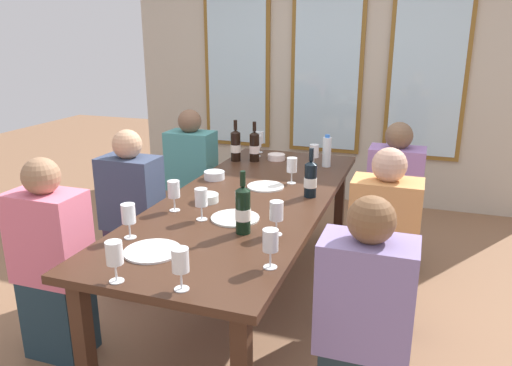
{
  "coord_description": "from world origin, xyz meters",
  "views": [
    {
      "loc": [
        0.97,
        -2.67,
        1.71
      ],
      "look_at": [
        0.0,
        0.14,
        0.79
      ],
      "focal_mm": 34.62,
      "sensor_mm": 36.0,
      "label": 1
    }
  ],
  "objects": [
    {
      "name": "ground_plane",
      "position": [
        0.0,
        0.0,
        0.0
      ],
      "size": [
        12.0,
        12.0,
        0.0
      ],
      "primitive_type": "plane",
      "color": "#886043"
    },
    {
      "name": "back_wall_with_windows",
      "position": [
        0.0,
        2.32,
        1.45
      ],
      "size": [
        4.14,
        0.1,
        2.9
      ],
      "color": "#BCB19E",
      "rests_on": "ground"
    },
    {
      "name": "dining_table",
      "position": [
        0.0,
        0.0,
        0.67
      ],
      "size": [
        0.94,
        2.45,
        0.74
      ],
      "color": "#402619",
      "rests_on": "ground"
    },
    {
      "name": "white_plate_0",
      "position": [
        0.04,
        0.23,
        0.74
      ],
      "size": [
        0.24,
        0.24,
        0.01
      ],
      "primitive_type": "cylinder",
      "color": "white",
      "rests_on": "dining_table"
    },
    {
      "name": "white_plate_1",
      "position": [
        -0.15,
        -0.87,
        0.74
      ],
      "size": [
        0.26,
        0.26,
        0.01
      ],
      "primitive_type": "cylinder",
      "color": "white",
      "rests_on": "dining_table"
    },
    {
      "name": "white_plate_2",
      "position": [
        0.05,
        -0.36,
        0.74
      ],
      "size": [
        0.26,
        0.26,
        0.01
      ],
      "primitive_type": "cylinder",
      "color": "white",
      "rests_on": "dining_table"
    },
    {
      "name": "wine_bottle_0",
      "position": [
        -0.25,
        0.83,
        0.86
      ],
      "size": [
        0.08,
        0.08,
        0.31
      ],
      "color": "black",
      "rests_on": "dining_table"
    },
    {
      "name": "wine_bottle_1",
      "position": [
        0.35,
        0.13,
        0.85
      ],
      "size": [
        0.08,
        0.08,
        0.3
      ],
      "color": "black",
      "rests_on": "dining_table"
    },
    {
      "name": "wine_bottle_2",
      "position": [
        0.16,
        -0.53,
        0.86
      ],
      "size": [
        0.08,
        0.08,
        0.32
      ],
      "color": "black",
      "rests_on": "dining_table"
    },
    {
      "name": "wine_bottle_3",
      "position": [
        -0.39,
        0.79,
        0.86
      ],
      "size": [
        0.08,
        0.08,
        0.32
      ],
      "color": "black",
      "rests_on": "dining_table"
    },
    {
      "name": "tasting_bowl_0",
      "position": [
        -0.35,
        0.28,
        0.77
      ],
      "size": [
        0.14,
        0.14,
        0.05
      ],
      "primitive_type": "cylinder",
      "color": "white",
      "rests_on": "dining_table"
    },
    {
      "name": "tasting_bowl_1",
      "position": [
        -0.21,
        -0.16,
        0.76
      ],
      "size": [
        0.14,
        0.14,
        0.05
      ],
      "primitive_type": "cylinder",
      "color": "white",
      "rests_on": "dining_table"
    },
    {
      "name": "tasting_bowl_2",
      "position": [
        -0.1,
        0.93,
        0.76
      ],
      "size": [
        0.14,
        0.14,
        0.04
      ],
      "primitive_type": "cylinder",
      "color": "white",
      "rests_on": "dining_table"
    },
    {
      "name": "water_bottle",
      "position": [
        0.31,
        0.86,
        0.85
      ],
      "size": [
        0.06,
        0.06,
        0.24
      ],
      "color": "white",
      "rests_on": "dining_table"
    },
    {
      "name": "wine_glass_0",
      "position": [
        -0.31,
        -0.35,
        0.86
      ],
      "size": [
        0.07,
        0.07,
        0.17
      ],
      "color": "white",
      "rests_on": "dining_table"
    },
    {
      "name": "wine_glass_1",
      "position": [
        -0.15,
        -1.17,
        0.86
      ],
      "size": [
        0.07,
        0.07,
        0.17
      ],
      "color": "white",
      "rests_on": "dining_table"
    },
    {
      "name": "wine_glass_2",
      "position": [
        -0.11,
        -0.43,
        0.86
      ],
      "size": [
        0.07,
        0.07,
        0.17
      ],
      "color": "white",
      "rests_on": "dining_table"
    },
    {
      "name": "wine_glass_3",
      "position": [
        -0.34,
        -0.77,
        0.86
      ],
      "size": [
        0.07,
        0.07,
        0.17
      ],
      "color": "white",
      "rests_on": "dining_table"
    },
    {
      "name": "wine_glass_4",
      "position": [
        -0.28,
        0.98,
        0.86
      ],
      "size": [
        0.07,
        0.07,
        0.17
      ],
      "color": "white",
      "rests_on": "dining_table"
    },
    {
      "name": "wine_glass_5",
      "position": [
        -0.31,
        1.11,
        0.86
      ],
      "size": [
        0.07,
        0.07,
        0.17
      ],
      "color": "white",
      "rests_on": "dining_table"
    },
    {
      "name": "wine_glass_6",
      "position": [
        0.13,
        -1.14,
        0.86
      ],
      "size": [
        0.07,
        0.07,
        0.17
      ],
      "color": "white",
      "rests_on": "dining_table"
    },
    {
      "name": "wine_glass_7",
      "position": [
        0.32,
        -0.5,
        0.86
      ],
      "size": [
        0.07,
        0.07,
        0.17
      ],
      "color": "white",
      "rests_on": "dining_table"
    },
    {
      "name": "wine_glass_8",
      "position": [
        0.22,
        0.79,
        0.86
      ],
      "size": [
        0.07,
        0.07,
        0.17
      ],
      "color": "white",
      "rests_on": "dining_table"
    },
    {
      "name": "wine_glass_9",
      "position": [
        0.4,
        -0.85,
        0.86
      ],
      "size": [
        0.07,
        0.07,
        0.17
      ],
      "color": "white",
      "rests_on": "dining_table"
    },
    {
      "name": "wine_glass_10",
      "position": [
        0.17,
        0.36,
        0.86
      ],
      "size": [
        0.07,
        0.07,
        0.17
      ],
      "color": "white",
      "rests_on": "dining_table"
    },
    {
      "name": "seated_person_0",
      "position": [
        -0.81,
        -0.03,
        0.53
      ],
      "size": [
        0.38,
        0.24,
        1.11
      ],
      "color": "#382C42",
      "rests_on": "ground"
    },
    {
      "name": "seated_person_1",
      "position": [
        0.81,
        -0.01,
        0.53
      ],
      "size": [
        0.38,
        0.24,
        1.11
      ],
      "color": "#2D233D",
      "rests_on": "ground"
    },
    {
      "name": "seated_person_2",
      "position": [
        -0.81,
        0.86,
        0.53
      ],
      "size": [
        0.38,
        0.24,
        1.11
      ],
      "color": "#362E32",
      "rests_on": "ground"
    },
    {
      "name": "seated_person_3",
      "position": [
        0.81,
        0.81,
        0.53
      ],
      "size": [
        0.38,
        0.24,
        1.11
      ],
      "color": "#2F333E",
      "rests_on": "ground"
    },
    {
      "name": "seated_person_4",
      "position": [
        -0.81,
        -0.79,
        0.53
      ],
      "size": [
        0.38,
        0.24,
        1.11
      ],
      "color": "#213744",
      "rests_on": "ground"
    },
    {
      "name": "seated_person_5",
      "position": [
        0.81,
        -0.86,
        0.53
      ],
      "size": [
        0.38,
        0.24,
        1.11
      ],
      "color": "#213037",
      "rests_on": "ground"
    }
  ]
}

